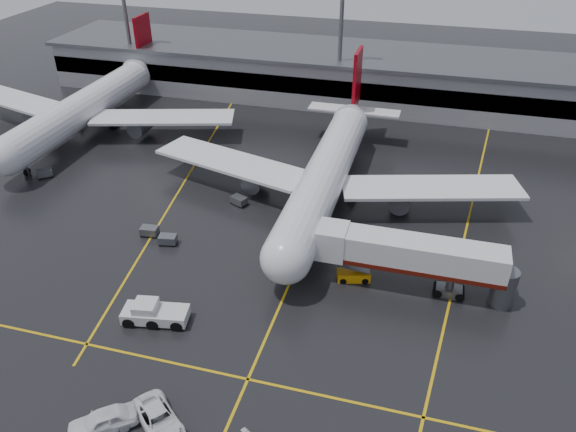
# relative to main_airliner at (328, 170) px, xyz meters

# --- Properties ---
(ground) EXTENTS (220.00, 220.00, 0.00)m
(ground) POSITION_rel_main_airliner_xyz_m (0.00, -9.70, -4.21)
(ground) COLOR black
(ground) RESTS_ON ground
(apron_line_centre) EXTENTS (0.25, 90.00, 0.02)m
(apron_line_centre) POSITION_rel_main_airliner_xyz_m (0.00, -9.70, -4.20)
(apron_line_centre) COLOR gold
(apron_line_centre) RESTS_ON ground
(apron_line_stop) EXTENTS (60.00, 0.25, 0.02)m
(apron_line_stop) POSITION_rel_main_airliner_xyz_m (0.00, -31.70, -4.20)
(apron_line_stop) COLOR gold
(apron_line_stop) RESTS_ON ground
(apron_line_left) EXTENTS (9.99, 69.35, 0.02)m
(apron_line_left) POSITION_rel_main_airliner_xyz_m (-20.00, 0.30, -4.20)
(apron_line_left) COLOR gold
(apron_line_left) RESTS_ON ground
(apron_line_right) EXTENTS (7.57, 69.64, 0.02)m
(apron_line_right) POSITION_rel_main_airliner_xyz_m (18.00, 0.30, -4.20)
(apron_line_right) COLOR gold
(apron_line_right) RESTS_ON ground
(terminal) EXTENTS (122.00, 19.00, 8.60)m
(terminal) POSITION_rel_main_airliner_xyz_m (0.00, 38.23, 0.11)
(terminal) COLOR gray
(terminal) RESTS_ON ground
(light_mast_left) EXTENTS (3.00, 1.20, 25.45)m
(light_mast_left) POSITION_rel_main_airliner_xyz_m (-45.00, 32.30, 10.27)
(light_mast_left) COLOR #595B60
(light_mast_left) RESTS_ON ground
(light_mast_mid) EXTENTS (3.00, 1.20, 25.45)m
(light_mast_mid) POSITION_rel_main_airliner_xyz_m (-5.00, 32.30, 10.27)
(light_mast_mid) COLOR #595B60
(light_mast_mid) RESTS_ON ground
(main_airliner) EXTENTS (48.80, 45.60, 14.10)m
(main_airliner) POSITION_rel_main_airliner_xyz_m (0.00, 0.00, 0.00)
(main_airliner) COLOR silver
(main_airliner) RESTS_ON ground
(second_airliner) EXTENTS (48.80, 45.60, 14.10)m
(second_airliner) POSITION_rel_main_airliner_xyz_m (-42.00, 12.00, 0.00)
(second_airliner) COLOR silver
(second_airliner) RESTS_ON ground
(jet_bridge) EXTENTS (19.90, 3.40, 6.05)m
(jet_bridge) POSITION_rel_main_airliner_xyz_m (11.87, -15.70, -0.28)
(jet_bridge) COLOR silver
(jet_bridge) RESTS_ON ground
(pushback_tractor) EXTENTS (6.54, 3.61, 2.21)m
(pushback_tractor) POSITION_rel_main_airliner_xyz_m (-10.97, -27.16, -3.33)
(pushback_tractor) COLOR silver
(pushback_tractor) RESTS_ON ground
(belt_loader) EXTENTS (3.69, 2.36, 2.17)m
(belt_loader) POSITION_rel_main_airliner_xyz_m (6.28, -15.86, -3.67)
(belt_loader) COLOR orange
(belt_loader) RESTS_ON ground
(service_van_a) EXTENTS (6.03, 5.66, 1.58)m
(service_van_a) POSITION_rel_main_airliner_xyz_m (-5.05, -37.99, -3.42)
(service_van_a) COLOR white
(service_van_a) RESTS_ON ground
(service_van_d) EXTENTS (5.45, 4.93, 1.80)m
(service_van_d) POSITION_rel_main_airliner_xyz_m (-9.11, -39.31, -3.31)
(service_van_d) COLOR white
(service_van_d) RESTS_ON ground
(baggage_cart_a) EXTENTS (2.20, 1.64, 1.12)m
(baggage_cart_a) POSITION_rel_main_airliner_xyz_m (-15.40, -15.02, -3.58)
(baggage_cart_a) COLOR #595B60
(baggage_cart_a) RESTS_ON ground
(baggage_cart_b) EXTENTS (2.13, 1.51, 1.12)m
(baggage_cart_b) POSITION_rel_main_airliner_xyz_m (-18.26, -13.97, -3.58)
(baggage_cart_b) COLOR #595B60
(baggage_cart_b) RESTS_ON ground
(baggage_cart_c) EXTENTS (2.36, 2.01, 1.12)m
(baggage_cart_c) POSITION_rel_main_airliner_xyz_m (-10.53, -4.45, -3.58)
(baggage_cart_c) COLOR #595B60
(baggage_cart_c) RESTS_ON ground
(baggage_cart_d) EXTENTS (2.07, 1.41, 1.12)m
(baggage_cart_d) POSITION_rel_main_airliner_xyz_m (-46.98, -0.11, -3.58)
(baggage_cart_d) COLOR #595B60
(baggage_cart_d) RESTS_ON ground
(baggage_cart_e) EXTENTS (2.36, 2.29, 1.12)m
(baggage_cart_e) POSITION_rel_main_airliner_xyz_m (-39.17, -4.58, -3.58)
(baggage_cart_e) COLOR #595B60
(baggage_cart_e) RESTS_ON ground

